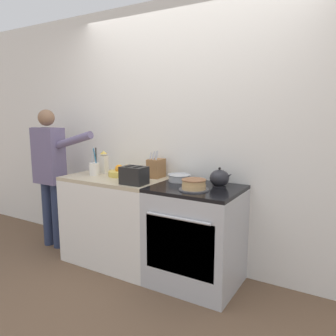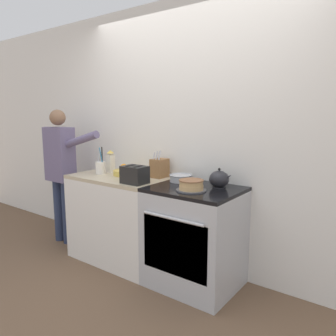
# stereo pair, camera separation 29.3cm
# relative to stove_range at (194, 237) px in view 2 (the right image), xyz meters

# --- Properties ---
(ground_plane) EXTENTS (16.00, 16.00, 0.00)m
(ground_plane) POSITION_rel_stove_range_xyz_m (-0.26, -0.31, -0.45)
(ground_plane) COLOR brown
(wall_back) EXTENTS (8.00, 0.04, 2.60)m
(wall_back) POSITION_rel_stove_range_xyz_m (-0.26, 0.34, 0.85)
(wall_back) COLOR silver
(wall_back) RESTS_ON ground_plane
(counter_cabinet) EXTENTS (1.03, 0.63, 0.89)m
(counter_cabinet) POSITION_rel_stove_range_xyz_m (-0.90, 0.00, -0.00)
(counter_cabinet) COLOR white
(counter_cabinet) RESTS_ON ground_plane
(stove_range) EXTENTS (0.77, 0.67, 0.89)m
(stove_range) POSITION_rel_stove_range_xyz_m (0.00, 0.00, 0.00)
(stove_range) COLOR #B7BABF
(stove_range) RESTS_ON ground_plane
(layer_cake) EXTENTS (0.25, 0.25, 0.09)m
(layer_cake) POSITION_rel_stove_range_xyz_m (0.03, -0.11, 0.49)
(layer_cake) COLOR #4C4C51
(layer_cake) RESTS_ON stove_range
(tea_kettle) EXTENTS (0.21, 0.17, 0.17)m
(tea_kettle) POSITION_rel_stove_range_xyz_m (0.16, 0.14, 0.52)
(tea_kettle) COLOR #232328
(tea_kettle) RESTS_ON stove_range
(mixing_bowl) EXTENTS (0.22, 0.22, 0.07)m
(mixing_bowl) POSITION_rel_stove_range_xyz_m (-0.25, 0.14, 0.48)
(mixing_bowl) COLOR #B7BABF
(mixing_bowl) RESTS_ON stove_range
(knife_block) EXTENTS (0.13, 0.17, 0.28)m
(knife_block) POSITION_rel_stove_range_xyz_m (-0.54, 0.19, 0.54)
(knife_block) COLOR olive
(knife_block) RESTS_ON counter_cabinet
(utensil_crock) EXTENTS (0.10, 0.10, 0.30)m
(utensil_crock) POSITION_rel_stove_range_xyz_m (-1.15, -0.04, 0.52)
(utensil_crock) COLOR silver
(utensil_crock) RESTS_ON counter_cabinet
(fruit_bowl) EXTENTS (0.24, 0.24, 0.12)m
(fruit_bowl) POSITION_rel_stove_range_xyz_m (-0.88, 0.06, 0.48)
(fruit_bowl) COLOR gold
(fruit_bowl) RESTS_ON counter_cabinet
(toaster) EXTENTS (0.24, 0.17, 0.16)m
(toaster) POSITION_rel_stove_range_xyz_m (-0.54, -0.18, 0.53)
(toaster) COLOR black
(toaster) RESTS_ON counter_cabinet
(milk_carton) EXTENTS (0.07, 0.07, 0.24)m
(milk_carton) POSITION_rel_stove_range_xyz_m (-1.13, 0.09, 0.56)
(milk_carton) COLOR white
(milk_carton) RESTS_ON counter_cabinet
(person_baker) EXTENTS (0.91, 0.20, 1.57)m
(person_baker) POSITION_rel_stove_range_xyz_m (-1.78, -0.09, 0.49)
(person_baker) COLOR #283351
(person_baker) RESTS_ON ground_plane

